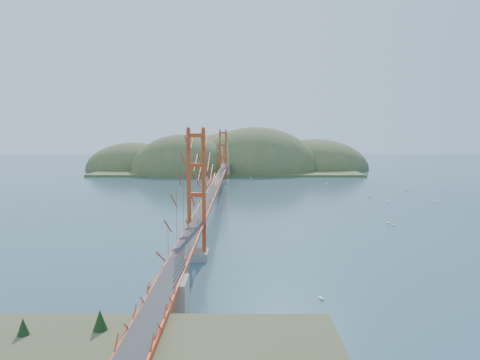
{
  "coord_description": "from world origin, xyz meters",
  "views": [
    {
      "loc": [
        3.96,
        -70.78,
        11.38
      ],
      "look_at": [
        3.74,
        0.0,
        3.94
      ],
      "focal_mm": 35.0,
      "sensor_mm": 36.0,
      "label": 1
    }
  ],
  "objects_px": {
    "bridge": "(215,160)",
    "sailboat_0": "(319,203)",
    "fort": "(172,341)",
    "sailboat_1": "(389,201)"
  },
  "relations": [
    {
      "from": "fort",
      "to": "sailboat_0",
      "type": "height_order",
      "value": "fort"
    },
    {
      "from": "sailboat_1",
      "to": "sailboat_0",
      "type": "distance_m",
      "value": 11.52
    },
    {
      "from": "bridge",
      "to": "sailboat_1",
      "type": "distance_m",
      "value": 28.64
    },
    {
      "from": "sailboat_1",
      "to": "bridge",
      "type": "bearing_deg",
      "value": -173.43
    },
    {
      "from": "fort",
      "to": "sailboat_0",
      "type": "distance_m",
      "value": 52.05
    },
    {
      "from": "fort",
      "to": "sailboat_1",
      "type": "bearing_deg",
      "value": 61.98
    },
    {
      "from": "bridge",
      "to": "fort",
      "type": "distance_m",
      "value": 48.4
    },
    {
      "from": "sailboat_0",
      "to": "sailboat_1",
      "type": "bearing_deg",
      "value": 7.88
    },
    {
      "from": "fort",
      "to": "sailboat_1",
      "type": "xyz_separation_m",
      "value": [
        27.22,
        51.16,
        -0.51
      ]
    },
    {
      "from": "bridge",
      "to": "sailboat_0",
      "type": "distance_m",
      "value": 17.69
    }
  ]
}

